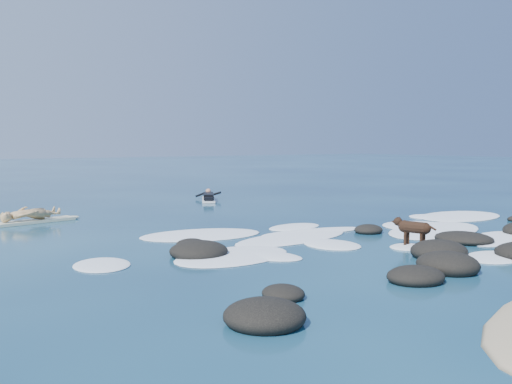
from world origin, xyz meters
TOP-DOWN VIEW (x-y plane):
  - ground at (0.00, 0.00)m, footprint 160.00×160.00m
  - reef_rocks at (0.51, -3.21)m, footprint 13.56×7.08m
  - breaking_foam at (1.08, -0.13)m, footprint 15.25×8.28m
  - standing_surfer_rig at (-6.01, 7.20)m, footprint 3.34×1.19m
  - paddling_surfer_rig at (1.94, 10.10)m, footprint 1.74×2.45m
  - dog at (0.56, -2.19)m, footprint 0.48×1.15m

SIDE VIEW (x-z plane):
  - ground at x=0.00m, z-range 0.00..0.00m
  - breaking_foam at x=1.08m, z-range -0.05..0.07m
  - reef_rocks at x=0.51m, z-range -0.14..0.37m
  - paddling_surfer_rig at x=1.94m, z-range -0.07..0.38m
  - dog at x=0.56m, z-range 0.12..0.86m
  - standing_surfer_rig at x=-6.01m, z-range -0.20..1.71m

